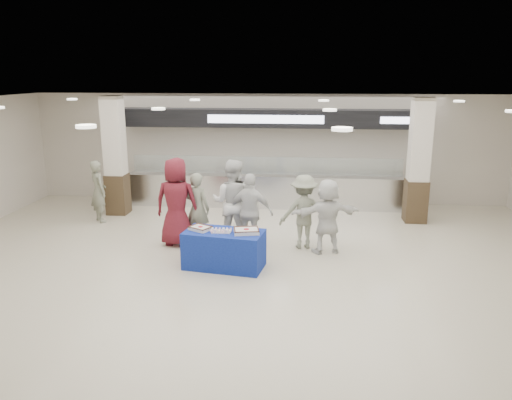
# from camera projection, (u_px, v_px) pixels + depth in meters

# --- Properties ---
(ground) EXTENTS (14.00, 14.00, 0.00)m
(ground) POSITION_uv_depth(u_px,v_px,m) (244.00, 279.00, 9.44)
(ground) COLOR beige
(ground) RESTS_ON ground
(serving_line) EXTENTS (8.70, 0.85, 2.80)m
(serving_line) POSITION_uv_depth(u_px,v_px,m) (266.00, 167.00, 14.35)
(serving_line) COLOR silver
(serving_line) RESTS_ON ground
(column_left) EXTENTS (0.55, 0.55, 3.20)m
(column_left) POSITION_uv_depth(u_px,v_px,m) (115.00, 159.00, 13.48)
(column_left) COLOR #342617
(column_left) RESTS_ON ground
(column_right) EXTENTS (0.55, 0.55, 3.20)m
(column_right) POSITION_uv_depth(u_px,v_px,m) (418.00, 164.00, 12.73)
(column_right) COLOR #342617
(column_right) RESTS_ON ground
(display_table) EXTENTS (1.65, 1.02, 0.75)m
(display_table) POSITION_uv_depth(u_px,v_px,m) (224.00, 249.00, 9.92)
(display_table) COLOR navy
(display_table) RESTS_ON ground
(sheet_cake_left) EXTENTS (0.50, 0.47, 0.09)m
(sheet_cake_left) POSITION_uv_depth(u_px,v_px,m) (200.00, 228.00, 9.92)
(sheet_cake_left) COLOR silver
(sheet_cake_left) RESTS_ON display_table
(sheet_cake_right) EXTENTS (0.54, 0.45, 0.10)m
(sheet_cake_right) POSITION_uv_depth(u_px,v_px,m) (246.00, 231.00, 9.72)
(sheet_cake_right) COLOR silver
(sheet_cake_right) RESTS_ON display_table
(cupcake_tray) EXTENTS (0.37, 0.29, 0.06)m
(cupcake_tray) POSITION_uv_depth(u_px,v_px,m) (221.00, 230.00, 9.79)
(cupcake_tray) COLOR silver
(cupcake_tray) RESTS_ON display_table
(civilian_maroon) EXTENTS (1.00, 0.68, 1.99)m
(civilian_maroon) POSITION_uv_depth(u_px,v_px,m) (177.00, 202.00, 11.09)
(civilian_maroon) COLOR maroon
(civilian_maroon) RESTS_ON ground
(soldier_a) EXTENTS (0.70, 0.57, 1.64)m
(soldier_a) POSITION_uv_depth(u_px,v_px,m) (198.00, 208.00, 11.23)
(soldier_a) COLOR slate
(soldier_a) RESTS_ON ground
(chef_tall) EXTENTS (1.02, 0.83, 1.94)m
(chef_tall) POSITION_uv_depth(u_px,v_px,m) (232.00, 202.00, 11.17)
(chef_tall) COLOR silver
(chef_tall) RESTS_ON ground
(chef_short) EXTENTS (1.06, 0.60, 1.70)m
(chef_short) POSITION_uv_depth(u_px,v_px,m) (251.00, 212.00, 10.83)
(chef_short) COLOR silver
(chef_short) RESTS_ON ground
(soldier_b) EXTENTS (1.16, 0.80, 1.65)m
(soldier_b) POSITION_uv_depth(u_px,v_px,m) (304.00, 212.00, 10.95)
(soldier_b) COLOR slate
(soldier_b) RESTS_ON ground
(civilian_white) EXTENTS (1.59, 0.88, 1.63)m
(civilian_white) POSITION_uv_depth(u_px,v_px,m) (327.00, 216.00, 10.64)
(civilian_white) COLOR white
(civilian_white) RESTS_ON ground
(soldier_bg) EXTENTS (0.68, 0.70, 1.62)m
(soldier_bg) POSITION_uv_depth(u_px,v_px,m) (99.00, 191.00, 12.91)
(soldier_bg) COLOR slate
(soldier_bg) RESTS_ON ground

